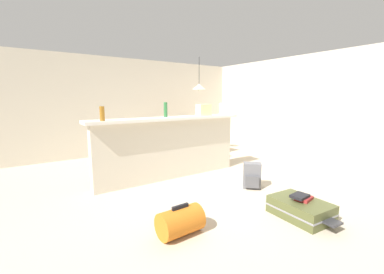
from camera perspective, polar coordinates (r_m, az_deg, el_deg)
ground_plane at (r=4.66m, az=3.12°, el=-9.87°), size 13.00×13.00×0.05m
wall_back at (r=7.08m, az=-12.16°, el=6.89°), size 6.60×0.10×2.50m
wall_right at (r=6.89m, az=22.23°, el=6.38°), size 0.10×6.00×2.50m
partition_half_wall at (r=4.61m, az=-5.00°, el=-2.80°), size 2.80×0.20×1.08m
bar_countertop at (r=4.53m, az=-5.10°, el=4.24°), size 2.96×0.40×0.05m
bottle_amber at (r=3.99m, az=-19.83°, el=5.05°), size 0.07×0.07×0.22m
bottle_green at (r=4.55m, az=-6.05°, el=6.23°), size 0.06×0.06×0.27m
bottle_white at (r=5.33m, az=6.59°, el=6.45°), size 0.07×0.07×0.24m
grocery_bag at (r=4.89m, az=2.65°, el=6.19°), size 0.26×0.18×0.22m
dining_table at (r=6.60m, az=1.92°, el=1.69°), size 1.10×0.80×0.74m
dining_chair_near_partition at (r=6.16m, az=3.95°, el=-0.08°), size 0.41×0.41×0.93m
pendant_lamp at (r=6.55m, az=1.62°, el=11.41°), size 0.34×0.34×0.85m
suitcase_flat_olive at (r=3.50m, az=23.53°, el=-14.80°), size 0.54×0.85×0.22m
duffel_bag_orange at (r=2.86m, az=-2.68°, el=-18.70°), size 0.49×0.32×0.34m
backpack_grey at (r=4.28m, az=13.51°, el=-8.66°), size 0.34×0.34×0.42m
book_stack at (r=3.47m, az=23.80°, el=-12.45°), size 0.30×0.21×0.07m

